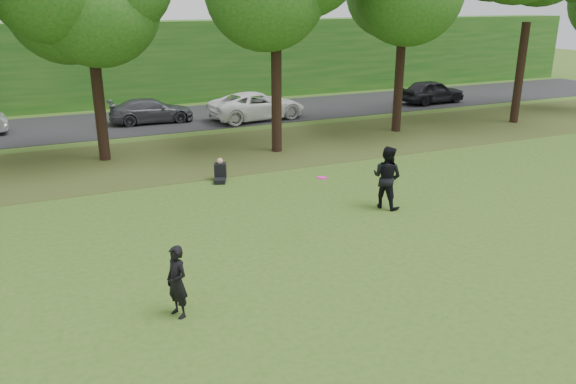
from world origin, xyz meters
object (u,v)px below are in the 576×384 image
(player_right, at_px, (387,177))
(frisbee, at_px, (322,178))
(player_left, at_px, (177,282))
(seated_person, at_px, (220,173))

(player_right, xyz_separation_m, frisbee, (-3.12, -1.60, 0.84))
(player_left, relative_size, frisbee, 4.75)
(frisbee, height_order, seated_person, frisbee)
(player_left, height_order, frisbee, frisbee)
(frisbee, distance_m, seated_person, 6.59)
(player_left, distance_m, seated_person, 9.21)
(frisbee, bearing_deg, player_right, 27.11)
(seated_person, bearing_deg, player_right, -27.76)
(player_left, bearing_deg, player_right, 94.13)
(player_right, xyz_separation_m, seated_person, (-3.95, 4.76, -0.68))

